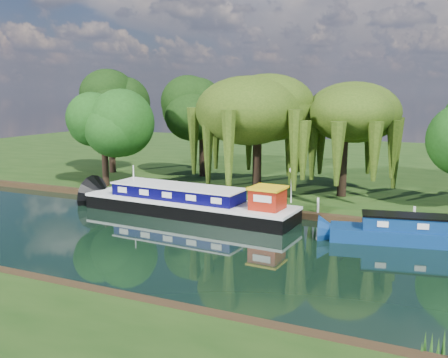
% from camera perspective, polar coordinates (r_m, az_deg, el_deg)
% --- Properties ---
extents(ground, '(120.00, 120.00, 0.00)m').
position_cam_1_polar(ground, '(27.23, -0.04, -7.97)').
color(ground, black).
extents(far_bank, '(120.00, 52.00, 0.45)m').
position_cam_1_polar(far_bank, '(59.09, 14.01, 1.74)').
color(far_bank, black).
rests_on(far_bank, ground).
extents(dutch_barge, '(15.59, 4.35, 3.25)m').
position_cam_1_polar(dutch_barge, '(34.35, -4.00, -2.80)').
color(dutch_barge, black).
rests_on(dutch_barge, ground).
extents(narrowboat, '(12.08, 4.29, 1.74)m').
position_cam_1_polar(narrowboat, '(30.17, 23.50, -5.80)').
color(narrowboat, navy).
rests_on(narrowboat, ground).
extents(red_dinghy, '(3.27, 2.54, 0.62)m').
position_cam_1_polar(red_dinghy, '(38.53, -10.94, -2.78)').
color(red_dinghy, maroon).
rests_on(red_dinghy, ground).
extents(willow_left, '(7.33, 7.33, 8.78)m').
position_cam_1_polar(willow_left, '(39.03, 3.86, 7.67)').
color(willow_left, black).
rests_on(willow_left, far_bank).
extents(willow_right, '(6.41, 6.41, 7.81)m').
position_cam_1_polar(willow_right, '(38.73, 13.58, 6.39)').
color(willow_right, black).
rests_on(willow_right, far_bank).
extents(tree_far_left, '(4.88, 4.88, 7.86)m').
position_cam_1_polar(tree_far_left, '(43.14, -13.61, 6.31)').
color(tree_far_left, black).
rests_on(tree_far_left, far_bank).
extents(tree_far_back, '(5.38, 5.38, 9.06)m').
position_cam_1_polar(tree_far_back, '(50.34, -12.86, 7.89)').
color(tree_far_back, black).
rests_on(tree_far_back, far_bank).
extents(tree_far_mid, '(5.25, 5.25, 8.59)m').
position_cam_1_polar(tree_far_mid, '(46.86, -2.52, 7.51)').
color(tree_far_mid, black).
rests_on(tree_far_mid, far_bank).
extents(lamppost, '(0.36, 0.36, 2.56)m').
position_cam_1_polar(lamppost, '(36.05, 7.74, 0.36)').
color(lamppost, silver).
rests_on(lamppost, far_bank).
extents(mooring_posts, '(19.16, 0.16, 1.00)m').
position_cam_1_polar(mooring_posts, '(34.68, 5.07, -2.45)').
color(mooring_posts, silver).
rests_on(mooring_posts, far_bank).
extents(reeds_near, '(33.70, 1.50, 1.10)m').
position_cam_1_polar(reeds_near, '(18.20, 9.96, -15.70)').
color(reeds_near, '#174211').
rests_on(reeds_near, ground).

